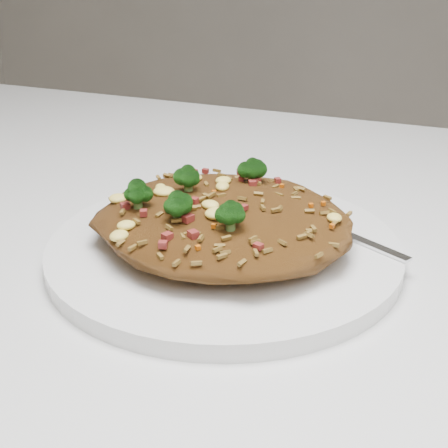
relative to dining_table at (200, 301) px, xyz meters
The scene contains 4 objects.
dining_table is the anchor object (origin of this frame).
plate 0.13m from the dining_table, 50.93° to the right, with size 0.28×0.28×0.01m, color white.
fried_rice 0.15m from the dining_table, 51.32° to the right, with size 0.21×0.19×0.06m.
fork 0.17m from the dining_table, ahead, with size 0.15×0.09×0.00m.
Camera 1 is at (0.22, -0.48, 0.99)m, focal length 50.00 mm.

